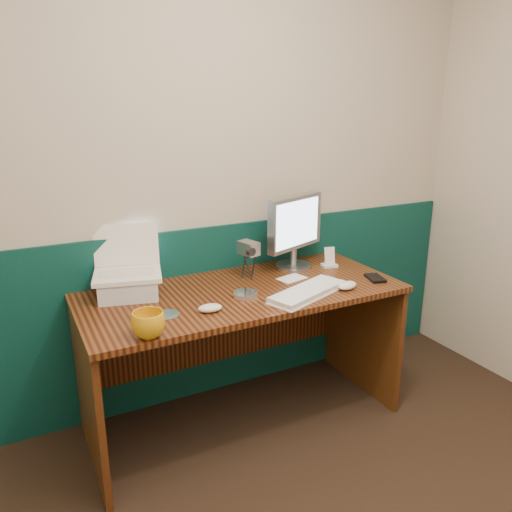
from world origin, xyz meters
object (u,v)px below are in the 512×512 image
camcorder (249,262)px  keyboard (308,292)px  mug (148,324)px  desk (243,357)px  monitor (294,232)px  laptop (126,251)px

camcorder → keyboard: bearing=-82.7°
camcorder → mug: bearing=-162.0°
desk → camcorder: (0.11, 0.14, 0.47)m
mug → camcorder: (0.66, 0.44, 0.04)m
camcorder → monitor: bearing=-6.4°
monitor → keyboard: bearing=-132.7°
desk → monitor: 0.74m
keyboard → camcorder: (-0.15, 0.35, 0.08)m
keyboard → monitor: bearing=47.3°
keyboard → mug: mug is taller
desk → monitor: bearing=25.2°
laptop → monitor: size_ratio=0.76×
monitor → laptop: bearing=160.0°
desk → mug: size_ratio=11.71×
mug → keyboard: bearing=6.6°
desk → mug: 0.76m
desk → laptop: size_ratio=5.06×
monitor → camcorder: size_ratio=2.27×
monitor → camcorder: (-0.31, -0.05, -0.12)m
desk → keyboard: 0.51m
mug → laptop: bearing=85.9°
laptop → monitor: bearing=14.9°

